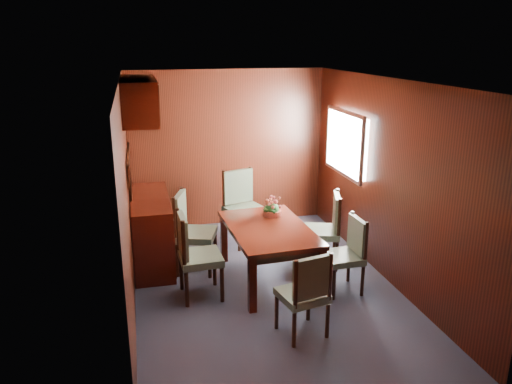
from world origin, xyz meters
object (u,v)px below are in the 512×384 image
object	(u,v)px
sideboard	(152,230)
chair_left_near	(193,251)
dining_table	(269,234)
flower_centerpiece	(272,207)
chair_right_near	(348,250)
chair_head	(306,291)

from	to	relation	value
sideboard	chair_left_near	distance (m)	1.12
dining_table	chair_left_near	distance (m)	0.95
dining_table	flower_centerpiece	bearing A→B (deg)	65.58
sideboard	dining_table	world-z (taller)	sideboard
chair_right_near	chair_left_near	bearing A→B (deg)	80.43
dining_table	chair_left_near	xyz separation A→B (m)	(-0.92, -0.21, -0.03)
sideboard	chair_left_near	bearing A→B (deg)	-67.93
chair_right_near	sideboard	bearing A→B (deg)	58.02
sideboard	chair_head	bearing A→B (deg)	-56.80
flower_centerpiece	dining_table	bearing A→B (deg)	-111.72
chair_right_near	flower_centerpiece	distance (m)	1.12
chair_left_near	flower_centerpiece	distance (m)	1.25
dining_table	chair_head	world-z (taller)	chair_head
sideboard	chair_head	xyz separation A→B (m)	(1.37, -2.10, 0.05)
chair_head	chair_left_near	bearing A→B (deg)	120.09
chair_right_near	chair_head	bearing A→B (deg)	134.31
flower_centerpiece	chair_left_near	bearing A→B (deg)	-151.38
sideboard	flower_centerpiece	xyz separation A→B (m)	(1.49, -0.45, 0.35)
chair_right_near	chair_head	world-z (taller)	chair_head
chair_left_near	flower_centerpiece	bearing A→B (deg)	116.24
sideboard	chair_left_near	size ratio (longest dim) A/B	1.39
chair_right_near	flower_centerpiece	size ratio (longest dim) A/B	3.73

